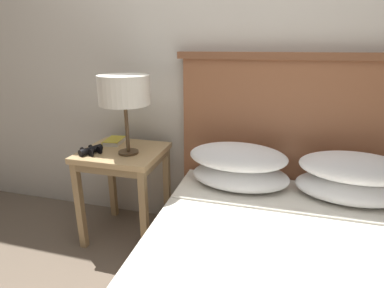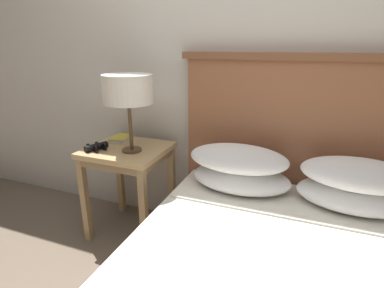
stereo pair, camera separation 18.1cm
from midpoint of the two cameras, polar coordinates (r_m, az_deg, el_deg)
The scene contains 5 objects.
wall_back at distance 2.05m, azimuth 5.05°, elevation 17.48°, with size 8.00×0.06×2.60m.
nightstand at distance 2.12m, azimuth -15.30°, elevation -3.64°, with size 0.53×0.49×0.66m.
table_lamp at distance 1.91m, azimuth -15.49°, elevation 9.64°, with size 0.31×0.31×0.50m.
book_on_nightstand at distance 2.24m, azimuth -16.89°, elevation 0.51°, with size 0.13×0.19×0.03m.
binoculars_pair at distance 2.07m, azimuth -21.11°, elevation -1.13°, with size 0.16×0.16×0.05m.
Camera 1 is at (0.28, -1.05, 1.33)m, focal length 28.00 mm.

